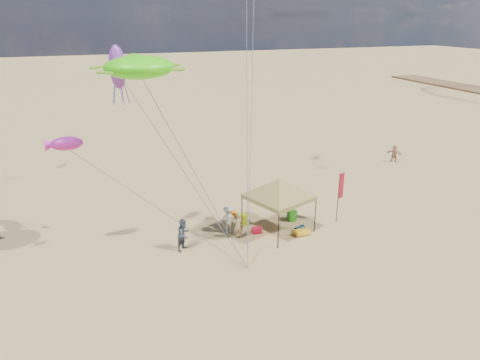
{
  "coord_description": "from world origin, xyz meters",
  "views": [
    {
      "loc": [
        -7.72,
        -18.08,
        12.42
      ],
      "look_at": [
        0.0,
        3.0,
        4.0
      ],
      "focal_mm": 33.04,
      "sensor_mm": 36.0,
      "label": 1
    }
  ],
  "objects": [
    {
      "name": "person_near_b",
      "position": [
        -3.11,
        3.61,
        0.94
      ],
      "size": [
        1.15,
        1.12,
        1.87
      ],
      "primitive_type": "imported",
      "rotation": [
        0.0,
        0.0,
        0.68
      ],
      "color": "#3B4350",
      "rests_on": "ground"
    },
    {
      "name": "feather_flag",
      "position": [
        6.99,
        3.82,
        2.2
      ],
      "size": [
        0.47,
        0.22,
        3.31
      ],
      "color": "black",
      "rests_on": "ground"
    },
    {
      "name": "chair_green",
      "position": [
        4.26,
        4.93,
        0.35
      ],
      "size": [
        0.5,
        0.5,
        0.7
      ],
      "primitive_type": "cube",
      "color": "#2A8718",
      "rests_on": "ground"
    },
    {
      "name": "turtle_kite",
      "position": [
        -4.91,
        3.12,
        10.15
      ],
      "size": [
        3.66,
        3.13,
        1.08
      ],
      "primitive_type": "ellipsoid",
      "rotation": [
        0.0,
        0.0,
        0.18
      ],
      "color": "#40F20C",
      "rests_on": "ground"
    },
    {
      "name": "squid_kite",
      "position": [
        -5.65,
        5.83,
        9.91
      ],
      "size": [
        1.0,
        1.0,
        2.22
      ],
      "primitive_type": "ellipsoid",
      "rotation": [
        0.0,
        0.0,
        0.19
      ],
      "color": "purple",
      "rests_on": "ground"
    },
    {
      "name": "cooler_red",
      "position": [
        1.45,
        4.04,
        0.19
      ],
      "size": [
        0.54,
        0.38,
        0.38
      ],
      "primitive_type": "cube",
      "color": "red",
      "rests_on": "ground"
    },
    {
      "name": "canopy_tent",
      "position": [
        2.83,
        3.95,
        3.25
      ],
      "size": [
        5.95,
        5.95,
        3.91
      ],
      "color": "black",
      "rests_on": "ground"
    },
    {
      "name": "fish_kite",
      "position": [
        -8.58,
        5.64,
        6.19
      ],
      "size": [
        1.81,
        1.38,
        0.72
      ],
      "primitive_type": "ellipsoid",
      "rotation": [
        0.0,
        0.0,
        0.4
      ],
      "color": "#D827B4",
      "rests_on": "ground"
    },
    {
      "name": "crate_grey",
      "position": [
        4.08,
        3.15,
        0.14
      ],
      "size": [
        0.34,
        0.3,
        0.28
      ],
      "primitive_type": "cube",
      "color": "slate",
      "rests_on": "ground"
    },
    {
      "name": "bag_navy",
      "position": [
        4.02,
        3.36,
        0.18
      ],
      "size": [
        0.69,
        0.54,
        0.36
      ],
      "primitive_type": "cylinder",
      "rotation": [
        0.0,
        1.57,
        0.35
      ],
      "color": "#0E2440",
      "rests_on": "ground"
    },
    {
      "name": "person_near_c",
      "position": [
        -0.1,
        4.77,
        0.87
      ],
      "size": [
        1.27,
        0.95,
        1.75
      ],
      "primitive_type": "imported",
      "rotation": [
        0.0,
        0.0,
        2.84
      ],
      "color": "silver",
      "rests_on": "ground"
    },
    {
      "name": "beach_cart",
      "position": [
        3.93,
        2.87,
        0.2
      ],
      "size": [
        0.9,
        0.5,
        0.24
      ],
      "primitive_type": "cube",
      "color": "yellow",
      "rests_on": "ground"
    },
    {
      "name": "person_near_a",
      "position": [
        0.18,
        3.86,
        0.8
      ],
      "size": [
        0.61,
        0.42,
        1.59
      ],
      "primitive_type": "imported",
      "rotation": [
        0.0,
        0.0,
        3.07
      ],
      "color": "tan",
      "rests_on": "ground"
    },
    {
      "name": "bag_orange",
      "position": [
        0.94,
        6.79,
        0.18
      ],
      "size": [
        0.54,
        0.69,
        0.36
      ],
      "primitive_type": "cylinder",
      "rotation": [
        0.0,
        1.57,
        1.22
      ],
      "color": "orange",
      "rests_on": "ground"
    },
    {
      "name": "cooler_blue",
      "position": [
        5.85,
        7.03,
        0.19
      ],
      "size": [
        0.54,
        0.38,
        0.38
      ],
      "primitive_type": "cube",
      "color": "navy",
      "rests_on": "ground"
    },
    {
      "name": "ground",
      "position": [
        0.0,
        0.0,
        0.0
      ],
      "size": [
        280.0,
        280.0,
        0.0
      ],
      "primitive_type": "plane",
      "color": "tan",
      "rests_on": "ground"
    },
    {
      "name": "chair_yellow",
      "position": [
        1.17,
        5.47,
        0.35
      ],
      "size": [
        0.5,
        0.5,
        0.7
      ],
      "primitive_type": "cube",
      "color": "#CBE219",
      "rests_on": "ground"
    },
    {
      "name": "person_far_c",
      "position": [
        18.3,
        12.7,
        0.77
      ],
      "size": [
        1.22,
        1.41,
        1.53
      ],
      "primitive_type": "imported",
      "rotation": [
        0.0,
        0.0,
        5.36
      ],
      "color": "tan",
      "rests_on": "ground"
    }
  ]
}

